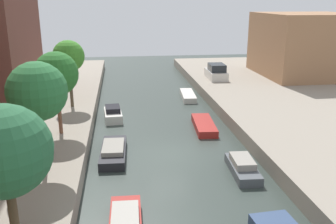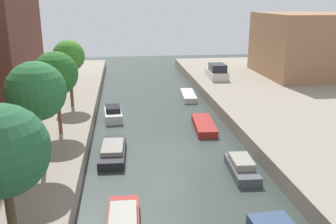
{
  "view_description": "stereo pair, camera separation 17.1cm",
  "coord_description": "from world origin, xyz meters",
  "px_view_note": "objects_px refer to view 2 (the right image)",
  "views": [
    {
      "loc": [
        -2.9,
        -21.0,
        9.18
      ],
      "look_at": [
        0.71,
        6.24,
        0.82
      ],
      "focal_mm": 39.44,
      "sensor_mm": 36.0,
      "label": 1
    },
    {
      "loc": [
        -2.73,
        -21.02,
        9.18
      ],
      "look_at": [
        0.71,
        6.24,
        0.82
      ],
      "focal_mm": 39.44,
      "sensor_mm": 36.0,
      "label": 2
    }
  ],
  "objects_px": {
    "low_block_right": "(308,45)",
    "street_tree_3": "(56,74)",
    "moored_boat_left_4": "(113,114)",
    "street_tree_4": "(69,56)",
    "moored_boat_left_3": "(113,151)",
    "street_tree_1": "(2,151)",
    "street_tree_2": "(36,92)",
    "moored_boat_right_4": "(188,96)",
    "moored_boat_right_2": "(242,167)",
    "moored_boat_right_3": "(204,125)",
    "parked_car": "(217,72)"
  },
  "relations": [
    {
      "from": "street_tree_1",
      "to": "street_tree_4",
      "type": "xyz_separation_m",
      "value": [
        -0.0,
        17.34,
        0.62
      ]
    },
    {
      "from": "moored_boat_left_3",
      "to": "moored_boat_left_4",
      "type": "relative_size",
      "value": 1.44
    },
    {
      "from": "street_tree_3",
      "to": "moored_boat_left_4",
      "type": "relative_size",
      "value": 1.68
    },
    {
      "from": "street_tree_3",
      "to": "moored_boat_right_4",
      "type": "xyz_separation_m",
      "value": [
        10.38,
        11.26,
        -4.58
      ]
    },
    {
      "from": "street_tree_3",
      "to": "moored_boat_right_4",
      "type": "bearing_deg",
      "value": 47.34
    },
    {
      "from": "street_tree_4",
      "to": "moored_boat_right_4",
      "type": "distance_m",
      "value": 12.47
    },
    {
      "from": "moored_boat_right_2",
      "to": "moored_boat_right_4",
      "type": "bearing_deg",
      "value": 90.07
    },
    {
      "from": "parked_car",
      "to": "moored_boat_right_4",
      "type": "height_order",
      "value": "parked_car"
    },
    {
      "from": "street_tree_4",
      "to": "moored_boat_left_3",
      "type": "height_order",
      "value": "street_tree_4"
    },
    {
      "from": "low_block_right",
      "to": "street_tree_1",
      "type": "height_order",
      "value": "low_block_right"
    },
    {
      "from": "street_tree_1",
      "to": "moored_boat_left_3",
      "type": "xyz_separation_m",
      "value": [
        3.31,
        9.18,
        -4.04
      ]
    },
    {
      "from": "street_tree_3",
      "to": "moored_boat_right_2",
      "type": "xyz_separation_m",
      "value": [
        10.4,
        -5.12,
        -4.48
      ]
    },
    {
      "from": "parked_car",
      "to": "moored_boat_left_3",
      "type": "bearing_deg",
      "value": -122.19
    },
    {
      "from": "moored_boat_right_4",
      "to": "street_tree_1",
      "type": "bearing_deg",
      "value": -114.9
    },
    {
      "from": "moored_boat_left_3",
      "to": "moored_boat_right_4",
      "type": "xyz_separation_m",
      "value": [
        7.07,
        13.18,
        -0.08
      ]
    },
    {
      "from": "parked_car",
      "to": "street_tree_1",
      "type": "bearing_deg",
      "value": -118.21
    },
    {
      "from": "street_tree_2",
      "to": "moored_boat_right_4",
      "type": "bearing_deg",
      "value": 58.28
    },
    {
      "from": "low_block_right",
      "to": "moored_boat_right_3",
      "type": "distance_m",
      "value": 20.75
    },
    {
      "from": "low_block_right",
      "to": "moored_boat_right_4",
      "type": "xyz_separation_m",
      "value": [
        -14.4,
        -5.02,
        -4.14
      ]
    },
    {
      "from": "low_block_right",
      "to": "street_tree_4",
      "type": "relative_size",
      "value": 2.02
    },
    {
      "from": "low_block_right",
      "to": "street_tree_3",
      "type": "height_order",
      "value": "low_block_right"
    },
    {
      "from": "moored_boat_left_4",
      "to": "moored_boat_right_2",
      "type": "relative_size",
      "value": 0.89
    },
    {
      "from": "moored_boat_right_4",
      "to": "street_tree_3",
      "type": "bearing_deg",
      "value": -132.66
    },
    {
      "from": "street_tree_2",
      "to": "moored_boat_right_4",
      "type": "distance_m",
      "value": 20.31
    },
    {
      "from": "low_block_right",
      "to": "street_tree_4",
      "type": "distance_m",
      "value": 26.74
    },
    {
      "from": "moored_boat_right_4",
      "to": "moored_boat_left_3",
      "type": "bearing_deg",
      "value": -118.21
    },
    {
      "from": "street_tree_1",
      "to": "street_tree_3",
      "type": "relative_size",
      "value": 0.96
    },
    {
      "from": "moored_boat_left_3",
      "to": "moored_boat_right_3",
      "type": "xyz_separation_m",
      "value": [
        6.64,
        4.31,
        -0.09
      ]
    },
    {
      "from": "street_tree_2",
      "to": "street_tree_4",
      "type": "distance_m",
      "value": 11.76
    },
    {
      "from": "street_tree_3",
      "to": "moored_boat_left_4",
      "type": "xyz_separation_m",
      "value": [
        3.21,
        5.48,
        -4.39
      ]
    },
    {
      "from": "street_tree_3",
      "to": "parked_car",
      "type": "relative_size",
      "value": 1.26
    },
    {
      "from": "street_tree_4",
      "to": "moored_boat_right_3",
      "type": "relative_size",
      "value": 1.18
    },
    {
      "from": "street_tree_1",
      "to": "street_tree_2",
      "type": "bearing_deg",
      "value": 90.0
    },
    {
      "from": "low_block_right",
      "to": "street_tree_3",
      "type": "distance_m",
      "value": 29.65
    },
    {
      "from": "street_tree_4",
      "to": "parked_car",
      "type": "relative_size",
      "value": 1.27
    },
    {
      "from": "moored_boat_right_4",
      "to": "moored_boat_left_4",
      "type": "bearing_deg",
      "value": -141.13
    },
    {
      "from": "street_tree_3",
      "to": "moored_boat_left_4",
      "type": "bearing_deg",
      "value": 59.65
    },
    {
      "from": "street_tree_2",
      "to": "parked_car",
      "type": "relative_size",
      "value": 1.32
    },
    {
      "from": "moored_boat_right_2",
      "to": "street_tree_2",
      "type": "bearing_deg",
      "value": -177.78
    },
    {
      "from": "moored_boat_left_4",
      "to": "moored_boat_left_3",
      "type": "bearing_deg",
      "value": -89.25
    },
    {
      "from": "moored_boat_left_4",
      "to": "moored_boat_right_2",
      "type": "bearing_deg",
      "value": -55.88
    },
    {
      "from": "street_tree_4",
      "to": "parked_car",
      "type": "bearing_deg",
      "value": 32.92
    },
    {
      "from": "street_tree_4",
      "to": "moored_boat_left_3",
      "type": "bearing_deg",
      "value": -67.92
    },
    {
      "from": "street_tree_4",
      "to": "moored_boat_left_3",
      "type": "relative_size",
      "value": 1.17
    },
    {
      "from": "low_block_right",
      "to": "moored_boat_right_3",
      "type": "height_order",
      "value": "low_block_right"
    },
    {
      "from": "street_tree_1",
      "to": "street_tree_2",
      "type": "distance_m",
      "value": 5.62
    },
    {
      "from": "moored_boat_right_2",
      "to": "moored_boat_right_4",
      "type": "relative_size",
      "value": 0.81
    },
    {
      "from": "street_tree_4",
      "to": "moored_boat_right_2",
      "type": "distance_m",
      "value": 16.08
    },
    {
      "from": "moored_boat_left_4",
      "to": "street_tree_4",
      "type": "bearing_deg",
      "value": 166.82
    },
    {
      "from": "street_tree_2",
      "to": "moored_boat_left_3",
      "type": "relative_size",
      "value": 1.23
    }
  ]
}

